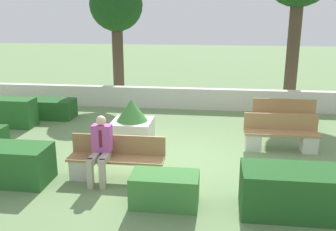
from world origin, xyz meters
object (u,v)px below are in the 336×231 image
bench_left_side (281,137)px  bench_right_side (284,119)px  person_seated_man (101,146)px  planter_corner_left (132,124)px  bench_front (117,163)px  tree_leftmost (116,8)px

bench_left_side → bench_right_side: (0.36, 1.67, -0.00)m
person_seated_man → planter_corner_left: (0.13, 2.26, -0.22)m
bench_front → tree_leftmost: size_ratio=0.43×
bench_left_side → tree_leftmost: tree_leftmost is taller
person_seated_man → tree_leftmost: (-1.51, 7.30, 2.67)m
person_seated_man → tree_leftmost: bearing=101.7°
bench_right_side → tree_leftmost: tree_leftmost is taller
person_seated_man → bench_left_side: bearing=30.3°
bench_front → bench_left_side: bearing=30.5°
planter_corner_left → tree_leftmost: size_ratio=0.26×
bench_front → bench_left_side: 4.14m
bench_front → tree_leftmost: 7.99m
person_seated_man → tree_leftmost: size_ratio=0.29×
bench_front → person_seated_man: bearing=-152.0°
bench_front → bench_left_side: same height
bench_left_side → person_seated_man: person_seated_man is taller
bench_right_side → tree_leftmost: size_ratio=0.39×
bench_front → planter_corner_left: bearing=93.9°
bench_front → person_seated_man: 0.50m
bench_left_side → bench_right_side: 1.71m
tree_leftmost → planter_corner_left: bearing=-72.0°
bench_front → planter_corner_left: 2.13m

